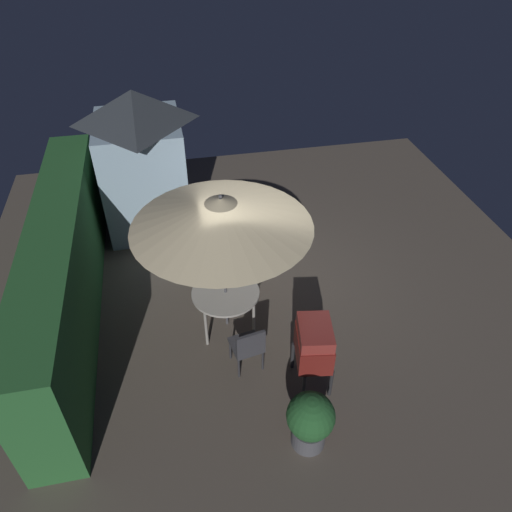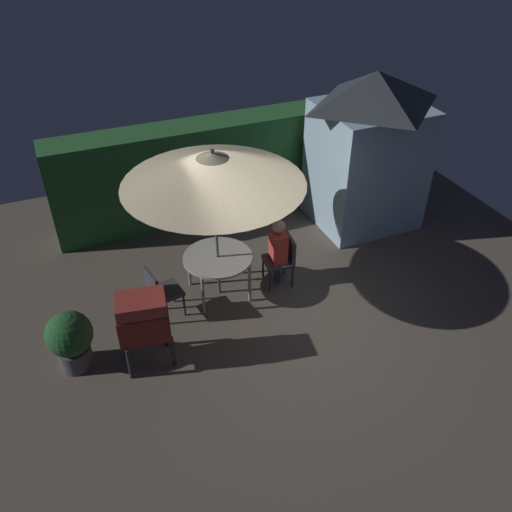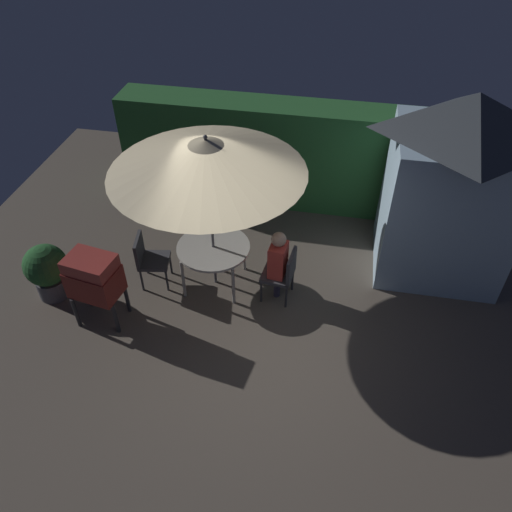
% 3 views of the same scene
% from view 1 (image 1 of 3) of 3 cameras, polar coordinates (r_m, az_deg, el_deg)
% --- Properties ---
extents(ground_plane, '(11.00, 11.00, 0.00)m').
position_cam_1_polar(ground_plane, '(9.29, 1.37, -3.53)').
color(ground_plane, brown).
extents(hedge_backdrop, '(6.37, 0.78, 1.97)m').
position_cam_1_polar(hedge_backdrop, '(8.72, -21.59, -1.62)').
color(hedge_backdrop, '#28602D').
rests_on(hedge_backdrop, ground).
extents(garden_shed, '(2.02, 1.81, 3.00)m').
position_cam_1_polar(garden_shed, '(10.47, -13.31, 10.94)').
color(garden_shed, '#9EBCD1').
rests_on(garden_shed, ground).
extents(patio_table, '(1.14, 1.14, 0.76)m').
position_cam_1_polar(patio_table, '(8.11, -3.60, -4.58)').
color(patio_table, '#B2ADA3').
rests_on(patio_table, ground).
extents(patio_umbrella, '(2.75, 2.75, 2.65)m').
position_cam_1_polar(patio_umbrella, '(7.08, -4.13, 5.13)').
color(patio_umbrella, '#4C4C51').
rests_on(patio_umbrella, ground).
extents(bbq_grill, '(0.77, 0.61, 1.20)m').
position_cam_1_polar(bbq_grill, '(7.20, 6.87, -10.28)').
color(bbq_grill, maroon).
rests_on(bbq_grill, ground).
extents(chair_near_shed, '(0.51, 0.51, 0.90)m').
position_cam_1_polar(chair_near_shed, '(9.07, -3.87, -0.51)').
color(chair_near_shed, '#38383D').
rests_on(chair_near_shed, ground).
extents(chair_far_side, '(0.54, 0.54, 0.90)m').
position_cam_1_polar(chair_far_side, '(7.56, -0.95, -10.56)').
color(chair_far_side, '#38383D').
rests_on(chair_far_side, ground).
extents(potted_plant_by_shed, '(0.66, 0.66, 0.95)m').
position_cam_1_polar(potted_plant_by_shed, '(6.83, 6.42, -18.70)').
color(potted_plant_by_shed, '#4C4C51').
rests_on(potted_plant_by_shed, ground).
extents(person_in_red, '(0.28, 0.36, 1.26)m').
position_cam_1_polar(person_in_red, '(8.84, -3.92, 0.45)').
color(person_in_red, '#CC3D33').
rests_on(person_in_red, ground).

